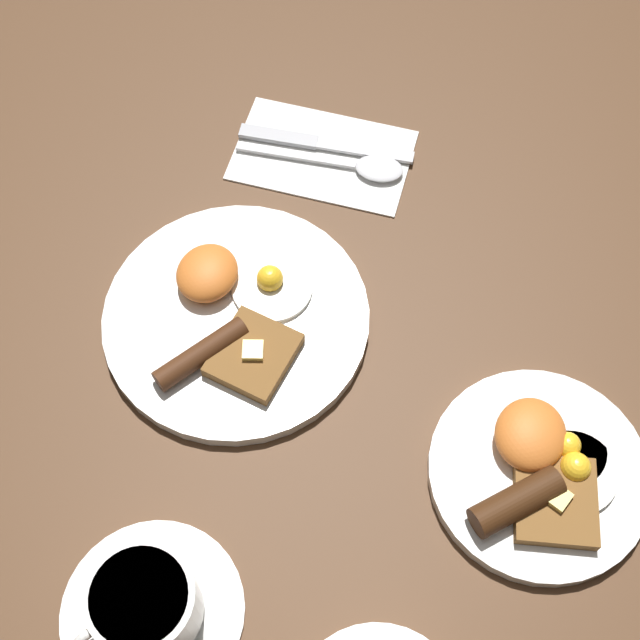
{
  "coord_description": "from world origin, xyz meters",
  "views": [
    {
      "loc": [
        0.37,
        0.22,
        0.8
      ],
      "look_at": [
        -0.02,
        0.08,
        0.03
      ],
      "focal_mm": 50.0,
      "sensor_mm": 36.0,
      "label": 1
    }
  ],
  "objects_px": {
    "breakfast_plate_near": "(235,316)",
    "teacup_near": "(146,606)",
    "spoon": "(363,166)",
    "breakfast_plate_far": "(540,470)",
    "knife": "(316,142)"
  },
  "relations": [
    {
      "from": "spoon",
      "to": "teacup_near",
      "type": "bearing_deg",
      "value": -100.63
    },
    {
      "from": "breakfast_plate_near",
      "to": "teacup_near",
      "type": "xyz_separation_m",
      "value": [
        0.29,
        0.04,
        0.02
      ]
    },
    {
      "from": "breakfast_plate_near",
      "to": "spoon",
      "type": "bearing_deg",
      "value": 165.0
    },
    {
      "from": "breakfast_plate_near",
      "to": "teacup_near",
      "type": "height_order",
      "value": "teacup_near"
    },
    {
      "from": "spoon",
      "to": "knife",
      "type": "bearing_deg",
      "value": 157.76
    },
    {
      "from": "teacup_near",
      "to": "breakfast_plate_near",
      "type": "bearing_deg",
      "value": -171.94
    },
    {
      "from": "breakfast_plate_near",
      "to": "teacup_near",
      "type": "relative_size",
      "value": 1.68
    },
    {
      "from": "teacup_near",
      "to": "knife",
      "type": "height_order",
      "value": "teacup_near"
    },
    {
      "from": "breakfast_plate_far",
      "to": "knife",
      "type": "height_order",
      "value": "breakfast_plate_far"
    },
    {
      "from": "knife",
      "to": "spoon",
      "type": "distance_m",
      "value": 0.06
    },
    {
      "from": "teacup_near",
      "to": "spoon",
      "type": "distance_m",
      "value": 0.52
    },
    {
      "from": "breakfast_plate_near",
      "to": "spoon",
      "type": "height_order",
      "value": "breakfast_plate_near"
    },
    {
      "from": "breakfast_plate_far",
      "to": "teacup_near",
      "type": "height_order",
      "value": "teacup_near"
    },
    {
      "from": "breakfast_plate_near",
      "to": "breakfast_plate_far",
      "type": "xyz_separation_m",
      "value": [
        0.06,
        0.33,
        0.0
      ]
    },
    {
      "from": "breakfast_plate_near",
      "to": "breakfast_plate_far",
      "type": "distance_m",
      "value": 0.33
    }
  ]
}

